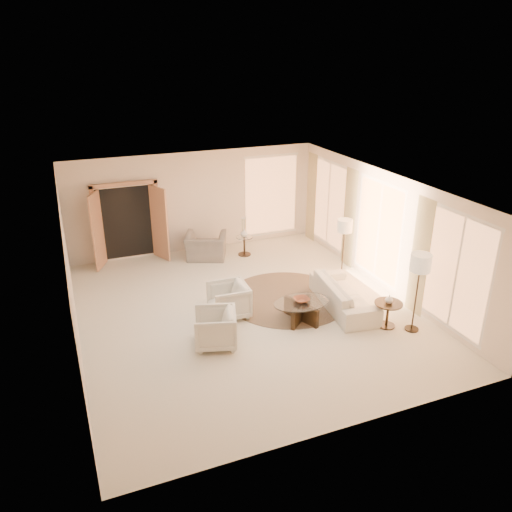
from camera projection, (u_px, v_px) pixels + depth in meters
name	position (u px, v px, depth m)	size (l,w,h in m)	color
room	(245.00, 253.00, 10.49)	(7.04, 8.04, 2.83)	beige
windows_right	(380.00, 232.00, 11.78)	(0.10, 6.40, 2.40)	#FFA766
window_back_corner	(271.00, 196.00, 14.68)	(1.70, 0.10, 2.40)	#FFA766
curtains_right	(358.00, 223.00, 12.55)	(0.06, 5.20, 2.60)	tan
french_doors	(128.00, 223.00, 13.24)	(1.95, 0.66, 2.16)	tan
area_rug	(287.00, 298.00, 11.59)	(2.83, 2.83, 0.01)	#3C2D21
sofa	(344.00, 295.00, 11.07)	(2.14, 0.84, 0.63)	silver
armchair_left	(229.00, 299.00, 10.69)	(0.79, 0.74, 0.82)	silver
armchair_right	(215.00, 327.00, 9.63)	(0.79, 0.74, 0.81)	silver
accent_chair	(206.00, 242.00, 13.60)	(1.08, 0.70, 0.94)	gray
coffee_table	(301.00, 309.00, 10.54)	(1.47, 1.47, 0.45)	black
end_table	(388.00, 310.00, 10.29)	(0.58, 0.58, 0.55)	black
side_table	(244.00, 244.00, 13.89)	(0.47, 0.47, 0.54)	black
floor_lamp_near	(345.00, 228.00, 12.21)	(0.37, 0.37, 1.52)	black
floor_lamp_far	(420.00, 266.00, 9.75)	(0.41, 0.41, 1.68)	black
bowl	(301.00, 300.00, 10.46)	(0.33, 0.33, 0.08)	brown
end_vase	(389.00, 299.00, 10.19)	(0.17, 0.17, 0.18)	white
side_vase	(244.00, 233.00, 13.76)	(0.22, 0.22, 0.23)	white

